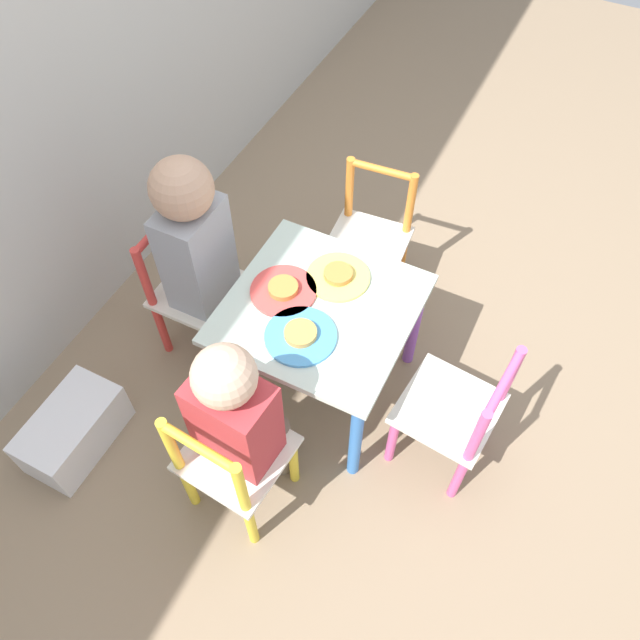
{
  "coord_description": "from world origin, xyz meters",
  "views": [
    {
      "loc": [
        -0.94,
        -0.47,
        1.8
      ],
      "look_at": [
        0.0,
        0.0,
        0.36
      ],
      "focal_mm": 35.0,
      "sensor_mm": 36.0,
      "label": 1
    }
  ],
  "objects_px": {
    "chair_red": "(195,291)",
    "plate_left": "(301,335)",
    "chair_yellow": "(232,462)",
    "chair_orange": "(369,241)",
    "plate_right": "(338,276)",
    "child_left": "(239,415)",
    "chair_pink": "(456,414)",
    "storage_bin": "(74,430)",
    "plate_back": "(283,290)",
    "kids_table": "(320,321)",
    "child_back": "(199,249)"
  },
  "relations": [
    {
      "from": "child_left",
      "to": "plate_left",
      "type": "relative_size",
      "value": 3.55
    },
    {
      "from": "child_left",
      "to": "plate_back",
      "type": "xyz_separation_m",
      "value": [
        0.39,
        0.08,
        0.02
      ]
    },
    {
      "from": "chair_yellow",
      "to": "plate_right",
      "type": "height_order",
      "value": "chair_yellow"
    },
    {
      "from": "chair_pink",
      "to": "storage_bin",
      "type": "xyz_separation_m",
      "value": [
        -0.48,
        1.02,
        -0.16
      ]
    },
    {
      "from": "plate_right",
      "to": "chair_pink",
      "type": "bearing_deg",
      "value": -109.98
    },
    {
      "from": "kids_table",
      "to": "child_left",
      "type": "distance_m",
      "value": 0.39
    },
    {
      "from": "chair_pink",
      "to": "storage_bin",
      "type": "height_order",
      "value": "chair_pink"
    },
    {
      "from": "plate_left",
      "to": "kids_table",
      "type": "bearing_deg",
      "value": -0.0
    },
    {
      "from": "child_left",
      "to": "chair_yellow",
      "type": "bearing_deg",
      "value": 90.0
    },
    {
      "from": "chair_orange",
      "to": "kids_table",
      "type": "bearing_deg",
      "value": -90.0
    },
    {
      "from": "kids_table",
      "to": "plate_back",
      "type": "xyz_separation_m",
      "value": [
        0.0,
        0.12,
        0.08
      ]
    },
    {
      "from": "chair_pink",
      "to": "chair_red",
      "type": "bearing_deg",
      "value": -86.86
    },
    {
      "from": "chair_red",
      "to": "plate_back",
      "type": "bearing_deg",
      "value": -89.88
    },
    {
      "from": "chair_yellow",
      "to": "chair_orange",
      "type": "xyz_separation_m",
      "value": [
        0.89,
        0.0,
        0.0
      ]
    },
    {
      "from": "kids_table",
      "to": "plate_back",
      "type": "distance_m",
      "value": 0.14
    },
    {
      "from": "chair_red",
      "to": "chair_yellow",
      "type": "bearing_deg",
      "value": -137.55
    },
    {
      "from": "chair_red",
      "to": "chair_pink",
      "type": "height_order",
      "value": "same"
    },
    {
      "from": "plate_right",
      "to": "chair_orange",
      "type": "bearing_deg",
      "value": 6.53
    },
    {
      "from": "kids_table",
      "to": "child_left",
      "type": "height_order",
      "value": "child_left"
    },
    {
      "from": "chair_orange",
      "to": "chair_pink",
      "type": "bearing_deg",
      "value": -50.4
    },
    {
      "from": "plate_back",
      "to": "chair_red",
      "type": "bearing_deg",
      "value": 90.46
    },
    {
      "from": "chair_yellow",
      "to": "chair_orange",
      "type": "distance_m",
      "value": 0.89
    },
    {
      "from": "chair_yellow",
      "to": "plate_right",
      "type": "bearing_deg",
      "value": -89.02
    },
    {
      "from": "child_left",
      "to": "child_back",
      "type": "bearing_deg",
      "value": -42.17
    },
    {
      "from": "chair_red",
      "to": "plate_back",
      "type": "relative_size",
      "value": 2.65
    },
    {
      "from": "kids_table",
      "to": "chair_orange",
      "type": "relative_size",
      "value": 1.02
    },
    {
      "from": "chair_red",
      "to": "plate_left",
      "type": "bearing_deg",
      "value": -104.49
    },
    {
      "from": "chair_yellow",
      "to": "chair_pink",
      "type": "relative_size",
      "value": 1.0
    },
    {
      "from": "child_left",
      "to": "chair_red",
      "type": "bearing_deg",
      "value": -37.82
    },
    {
      "from": "kids_table",
      "to": "chair_red",
      "type": "relative_size",
      "value": 1.02
    },
    {
      "from": "plate_left",
      "to": "storage_bin",
      "type": "height_order",
      "value": "plate_left"
    },
    {
      "from": "child_left",
      "to": "plate_right",
      "type": "xyz_separation_m",
      "value": [
        0.5,
        -0.03,
        0.02
      ]
    },
    {
      "from": "kids_table",
      "to": "plate_right",
      "type": "bearing_deg",
      "value": 0.0
    },
    {
      "from": "storage_bin",
      "to": "chair_yellow",
      "type": "bearing_deg",
      "value": -82.11
    },
    {
      "from": "chair_orange",
      "to": "plate_right",
      "type": "xyz_separation_m",
      "value": [
        -0.33,
        -0.04,
        0.19
      ]
    },
    {
      "from": "chair_red",
      "to": "plate_right",
      "type": "xyz_separation_m",
      "value": [
        0.12,
        -0.45,
        0.19
      ]
    },
    {
      "from": "plate_right",
      "to": "child_left",
      "type": "bearing_deg",
      "value": 176.34
    },
    {
      "from": "chair_pink",
      "to": "plate_right",
      "type": "xyz_separation_m",
      "value": [
        0.16,
        0.45,
        0.19
      ]
    },
    {
      "from": "chair_red",
      "to": "plate_left",
      "type": "distance_m",
      "value": 0.5
    },
    {
      "from": "plate_right",
      "to": "storage_bin",
      "type": "relative_size",
      "value": 0.58
    },
    {
      "from": "chair_orange",
      "to": "storage_bin",
      "type": "bearing_deg",
      "value": -123.8
    },
    {
      "from": "chair_pink",
      "to": "plate_back",
      "type": "xyz_separation_m",
      "value": [
        0.05,
        0.56,
        0.19
      ]
    },
    {
      "from": "chair_red",
      "to": "chair_orange",
      "type": "bearing_deg",
      "value": -42.75
    },
    {
      "from": "kids_table",
      "to": "chair_orange",
      "type": "distance_m",
      "value": 0.46
    },
    {
      "from": "chair_yellow",
      "to": "plate_left",
      "type": "bearing_deg",
      "value": -91.65
    },
    {
      "from": "chair_pink",
      "to": "plate_right",
      "type": "height_order",
      "value": "chair_pink"
    },
    {
      "from": "chair_orange",
      "to": "plate_back",
      "type": "relative_size",
      "value": 2.65
    },
    {
      "from": "chair_yellow",
      "to": "chair_orange",
      "type": "height_order",
      "value": "same"
    },
    {
      "from": "child_back",
      "to": "plate_right",
      "type": "bearing_deg",
      "value": -73.5
    },
    {
      "from": "kids_table",
      "to": "chair_pink",
      "type": "relative_size",
      "value": 1.02
    }
  ]
}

